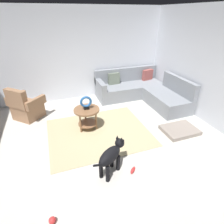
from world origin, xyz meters
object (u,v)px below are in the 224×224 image
at_px(torus_sculpture, 86,102).
at_px(dog, 111,155).
at_px(dog_toy_rope, 107,160).
at_px(sectional_couch, 142,91).
at_px(dog_toy_bone, 133,170).
at_px(side_table, 87,114).
at_px(dog_bed_mat, 180,130).
at_px(dog_toy_ball, 52,220).
at_px(armchair, 26,107).

bearing_deg(torus_sculpture, dog, -86.65).
height_order(torus_sculpture, dog, torus_sculpture).
bearing_deg(dog_toy_rope, sectional_couch, 49.44).
bearing_deg(dog_toy_bone, dog_toy_rope, 132.59).
bearing_deg(dog_toy_bone, side_table, 105.74).
xyz_separation_m(side_table, dog_bed_mat, (2.03, -0.87, -0.37)).
height_order(dog_bed_mat, dog_toy_ball, dog_toy_ball).
bearing_deg(dog_toy_bone, dog, 160.64).
height_order(armchair, side_table, armchair).
distance_m(armchair, side_table, 1.75).
distance_m(armchair, dog_toy_ball, 3.14).
bearing_deg(dog_bed_mat, dog_toy_ball, -158.29).
xyz_separation_m(dog_toy_ball, dog_toy_rope, (1.05, 0.85, -0.02)).
xyz_separation_m(sectional_couch, dog_toy_bone, (-1.59, -2.68, -0.26)).
relative_size(torus_sculpture, dog, 0.45).
height_order(armchair, torus_sculpture, armchair).
relative_size(side_table, dog_toy_ball, 6.18).
bearing_deg(dog_bed_mat, dog_toy_bone, -154.91).
bearing_deg(dog_toy_bone, dog_toy_ball, -162.28).
xyz_separation_m(dog, dog_toy_bone, (0.37, -0.13, -0.35)).
xyz_separation_m(side_table, dog_toy_bone, (0.45, -1.61, -0.39)).
height_order(dog_toy_ball, dog_toy_rope, dog_toy_ball).
distance_m(armchair, dog_toy_rope, 2.71).
relative_size(side_table, dog_bed_mat, 0.75).
bearing_deg(torus_sculpture, armchair, 143.40).
xyz_separation_m(sectional_couch, side_table, (-2.04, -1.08, 0.13)).
bearing_deg(dog_toy_rope, dog_toy_ball, -140.85).
bearing_deg(dog_bed_mat, dog_toy_rope, -170.08).
distance_m(armchair, dog, 2.92).
bearing_deg(sectional_couch, side_table, -152.20).
height_order(torus_sculpture, dog_toy_bone, torus_sculpture).
bearing_deg(sectional_couch, dog_toy_bone, -120.60).
bearing_deg(armchair, sectional_couch, 44.73).
height_order(torus_sculpture, dog_bed_mat, torus_sculpture).
relative_size(dog_toy_rope, dog_toy_bone, 1.03).
bearing_deg(dog_toy_ball, dog_bed_mat, 21.71).
distance_m(dog_bed_mat, dog_toy_rope, 1.98).
height_order(side_table, dog_toy_bone, side_table).
bearing_deg(side_table, dog_toy_ball, -115.00).
relative_size(side_table, dog_toy_bone, 3.33).
bearing_deg(torus_sculpture, dog_toy_ball, -115.00).
bearing_deg(dog, side_table, 148.51).
height_order(dog_toy_ball, dog_toy_bone, dog_toy_ball).
relative_size(dog_toy_ball, dog_toy_bone, 0.54).
bearing_deg(torus_sculpture, side_table, 93.58).
height_order(dog, dog_toy_ball, dog).
distance_m(dog_toy_ball, dog_toy_bone, 1.48).
xyz_separation_m(dog_bed_mat, dog_toy_ball, (-2.99, -1.19, 0.00)).
relative_size(sectional_couch, armchair, 2.27).
distance_m(sectional_couch, torus_sculpture, 2.34).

